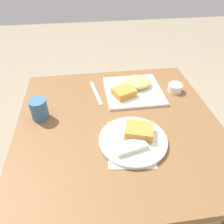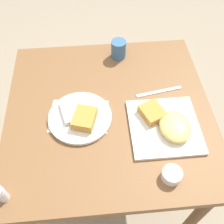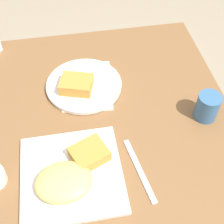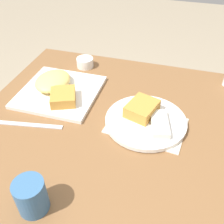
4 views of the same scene
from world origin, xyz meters
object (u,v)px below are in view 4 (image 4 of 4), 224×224
object	(u,v)px
butter_knife	(30,125)
sauce_ramekin	(85,62)
coffee_mug	(31,196)
plate_oval_far	(146,118)
plate_square_near	(58,88)

from	to	relation	value
butter_knife	sauce_ramekin	bearing A→B (deg)	75.16
butter_knife	coffee_mug	size ratio (longest dim) A/B	2.35
plate_oval_far	butter_knife	xyz separation A→B (m)	(0.12, -0.36, -0.02)
plate_oval_far	butter_knife	world-z (taller)	plate_oval_far
plate_square_near	sauce_ramekin	xyz separation A→B (m)	(-0.21, 0.03, -0.00)
butter_knife	plate_oval_far	bearing A→B (deg)	9.10
sauce_ramekin	butter_knife	bearing A→B (deg)	-5.20
coffee_mug	sauce_ramekin	bearing A→B (deg)	-169.52
plate_oval_far	coffee_mug	bearing A→B (deg)	-27.87
sauce_ramekin	butter_knife	world-z (taller)	sauce_ramekin
sauce_ramekin	plate_oval_far	bearing A→B (deg)	48.49
plate_square_near	butter_knife	world-z (taller)	plate_square_near
plate_square_near	butter_knife	size ratio (longest dim) A/B	1.31
sauce_ramekin	butter_knife	size ratio (longest dim) A/B	0.33
plate_square_near	plate_oval_far	bearing A→B (deg)	78.55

